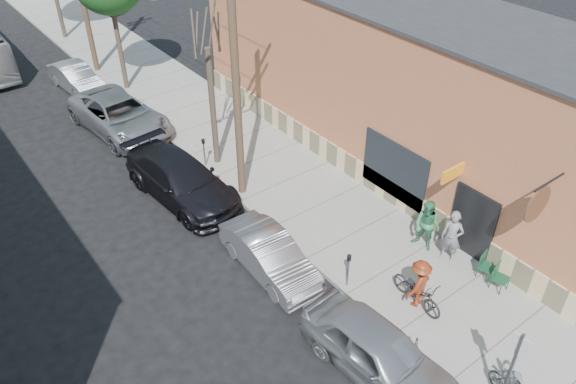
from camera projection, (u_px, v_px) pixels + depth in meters
ground at (296, 328)px, 16.41m from camera, size 120.00×120.00×0.00m
sidewalk at (220, 132)px, 25.52m from camera, size 4.50×58.00×0.15m
cafe_building at (398, 85)px, 22.10m from camera, size 6.60×20.20×6.61m
sign_post at (512, 366)px, 13.16m from camera, size 0.07×0.45×2.80m
parking_meter_near at (348, 265)px, 17.12m from camera, size 0.14×0.14×1.24m
parking_meter_far at (204, 148)px, 22.66m from camera, size 0.14×0.14×1.24m
utility_pole_near at (233, 63)px, 18.57m from camera, size 3.57×0.28×10.00m
tree_bare at (213, 108)px, 21.95m from camera, size 0.24×0.24×4.93m
patio_chair_a at (487, 267)px, 17.63m from camera, size 0.60×0.60×0.88m
patio_chair_b at (500, 278)px, 17.23m from camera, size 0.61×0.61×0.88m
patron_grey at (452, 237)px, 18.04m from camera, size 0.67×0.81×1.90m
patron_green at (427, 226)px, 18.51m from camera, size 0.85×1.01×1.87m
cyclist at (419, 284)px, 16.50m from camera, size 1.15×0.76×1.67m
cyclist_bike at (417, 292)px, 16.70m from camera, size 0.76×1.94×1.00m
car_0 at (378, 352)px, 14.76m from camera, size 2.23×4.76×1.58m
car_1 at (270, 255)px, 17.95m from camera, size 1.53×4.14×1.35m
car_2 at (181, 180)px, 21.16m from camera, size 2.76×5.72×1.61m
car_3 at (120, 115)px, 25.24m from camera, size 3.25×6.07×1.62m
car_4 at (76, 78)px, 28.81m from camera, size 1.80×4.14×1.32m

